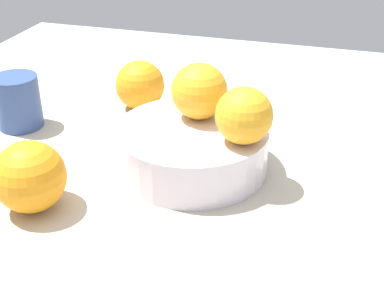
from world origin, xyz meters
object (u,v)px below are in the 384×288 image
Objects in this scene: orange_in_bowl_0 at (200,91)px; orange_in_bowl_1 at (244,116)px; orange_loose_0 at (30,177)px; orange_loose_1 at (140,85)px; ceramic_cup at (18,102)px; fruit_bowl at (192,149)px.

orange_in_bowl_0 is 1.06× the size of orange_in_bowl_1.
orange_loose_0 is 1.06× the size of orange_loose_1.
orange_loose_1 and ceramic_cup have the same top height.
orange_in_bowl_0 is at bearing -92.00° from fruit_bowl.
orange_in_bowl_0 is at bearing 178.08° from ceramic_cup.
orange_in_bowl_1 reaches higher than orange_loose_0.
orange_in_bowl_0 is at bearing -131.82° from orange_loose_0.
fruit_bowl is 7.52cm from orange_in_bowl_0.
ceramic_cup is at bearing -8.61° from fruit_bowl.
orange_loose_0 is 22.35cm from ceramic_cup.
orange_in_bowl_1 is (-6.77, 5.02, -0.22)cm from orange_in_bowl_0.
fruit_bowl is 9.63cm from orange_in_bowl_1.
orange_loose_0 reaches higher than ceramic_cup.
fruit_bowl is 28.70cm from ceramic_cup.
fruit_bowl is at bearing 130.43° from orange_loose_1.
orange_in_bowl_1 is at bearing 170.38° from ceramic_cup.
fruit_bowl is 2.84× the size of orange_in_bowl_1.
orange_loose_0 is (15.19, 13.77, 1.38)cm from fruit_bowl.
orange_loose_0 is (15.30, 17.11, -5.36)cm from orange_in_bowl_0.
ceramic_cup is (28.47, -0.95, -5.55)cm from orange_in_bowl_0.
orange_loose_1 is 18.84cm from ceramic_cup.
orange_in_bowl_0 is 0.92× the size of ceramic_cup.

